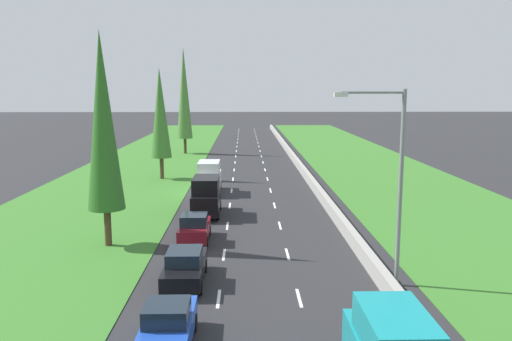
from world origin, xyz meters
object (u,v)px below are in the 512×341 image
(maroon_hatchback_left_lane, at_px, (195,228))
(white_van_left_lane, at_px, (209,177))
(black_van_left_lane, at_px, (206,196))
(street_light_mast, at_px, (393,174))
(poplar_tree_fourth, at_px, (184,93))
(poplar_tree_third, at_px, (160,113))
(black_sedan_left_lane, at_px, (185,266))
(poplar_tree_second, at_px, (103,122))
(blue_hatchback_left_lane, at_px, (168,325))

(maroon_hatchback_left_lane, xyz_separation_m, white_van_left_lane, (-0.09, 14.59, 0.56))
(black_van_left_lane, height_order, street_light_mast, street_light_mast)
(white_van_left_lane, bearing_deg, poplar_tree_fourth, 100.64)
(poplar_tree_third, bearing_deg, white_van_left_lane, -53.91)
(black_sedan_left_lane, distance_m, poplar_tree_fourth, 50.18)
(poplar_tree_second, height_order, street_light_mast, poplar_tree_second)
(blue_hatchback_left_lane, bearing_deg, white_van_left_lane, 90.79)
(poplar_tree_third, bearing_deg, poplar_tree_second, -88.86)
(black_sedan_left_lane, xyz_separation_m, street_light_mast, (9.47, -0.49, 4.42))
(poplar_tree_fourth, bearing_deg, white_van_left_lane, -79.36)
(blue_hatchback_left_lane, relative_size, maroon_hatchback_left_lane, 1.00)
(poplar_tree_third, height_order, poplar_tree_fourth, poplar_tree_fourth)
(poplar_tree_second, xyz_separation_m, poplar_tree_third, (-0.45, 22.54, -0.54))
(black_van_left_lane, relative_size, poplar_tree_second, 0.40)
(blue_hatchback_left_lane, distance_m, white_van_left_lane, 27.29)
(black_van_left_lane, xyz_separation_m, poplar_tree_fourth, (-5.61, 36.15, 7.06))
(blue_hatchback_left_lane, distance_m, maroon_hatchback_left_lane, 12.69)
(blue_hatchback_left_lane, bearing_deg, street_light_mast, 30.86)
(blue_hatchback_left_lane, relative_size, poplar_tree_second, 0.32)
(street_light_mast, bearing_deg, maroon_hatchback_left_lane, 143.70)
(street_light_mast, bearing_deg, white_van_left_lane, 114.19)
(blue_hatchback_left_lane, height_order, poplar_tree_third, poplar_tree_third)
(white_van_left_lane, distance_m, poplar_tree_third, 10.39)
(maroon_hatchback_left_lane, bearing_deg, poplar_tree_fourth, 97.17)
(maroon_hatchback_left_lane, distance_m, poplar_tree_fourth, 43.70)
(black_van_left_lane, bearing_deg, maroon_hatchback_left_lane, -92.09)
(maroon_hatchback_left_lane, relative_size, black_van_left_lane, 0.80)
(blue_hatchback_left_lane, relative_size, black_sedan_left_lane, 0.87)
(white_van_left_lane, relative_size, poplar_tree_fourth, 0.33)
(white_van_left_lane, height_order, poplar_tree_third, poplar_tree_third)
(poplar_tree_third, bearing_deg, black_van_left_lane, -69.86)
(blue_hatchback_left_lane, bearing_deg, black_sedan_left_lane, 91.02)
(poplar_tree_second, bearing_deg, black_van_left_lane, 54.46)
(blue_hatchback_left_lane, bearing_deg, poplar_tree_second, 113.51)
(poplar_tree_fourth, bearing_deg, poplar_tree_third, -90.02)
(maroon_hatchback_left_lane, height_order, black_van_left_lane, black_van_left_lane)
(black_sedan_left_lane, xyz_separation_m, white_van_left_lane, (-0.27, 21.19, 0.59))
(white_van_left_lane, bearing_deg, poplar_tree_second, -107.56)
(poplar_tree_second, bearing_deg, blue_hatchback_left_lane, -66.49)
(black_van_left_lane, relative_size, poplar_tree_third, 0.44)
(poplar_tree_fourth, bearing_deg, poplar_tree_second, -89.42)
(street_light_mast, bearing_deg, black_sedan_left_lane, 177.02)
(maroon_hatchback_left_lane, height_order, poplar_tree_fourth, poplar_tree_fourth)
(poplar_tree_second, relative_size, poplar_tree_fourth, 0.83)
(maroon_hatchback_left_lane, xyz_separation_m, street_light_mast, (9.65, -7.09, 4.40))
(blue_hatchback_left_lane, xyz_separation_m, street_light_mast, (9.36, 5.59, 4.40))
(blue_hatchback_left_lane, bearing_deg, maroon_hatchback_left_lane, 91.29)
(black_sedan_left_lane, xyz_separation_m, black_van_left_lane, (0.06, 13.13, 0.59))
(black_sedan_left_lane, distance_m, maroon_hatchback_left_lane, 6.60)
(blue_hatchback_left_lane, distance_m, street_light_mast, 11.76)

